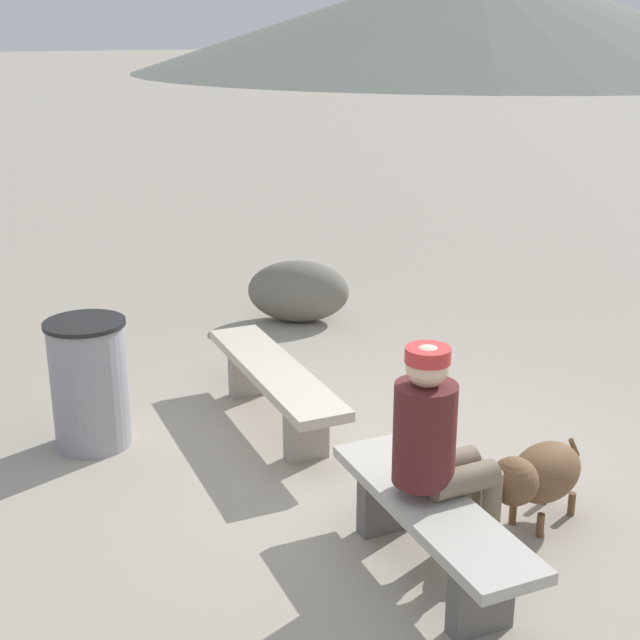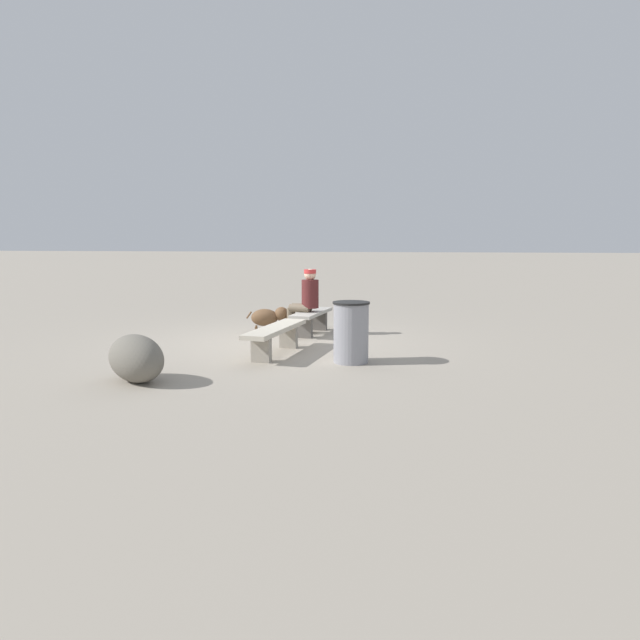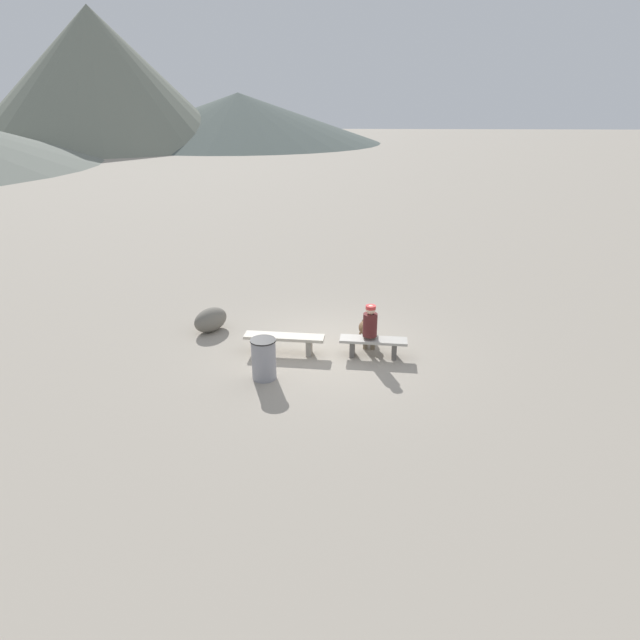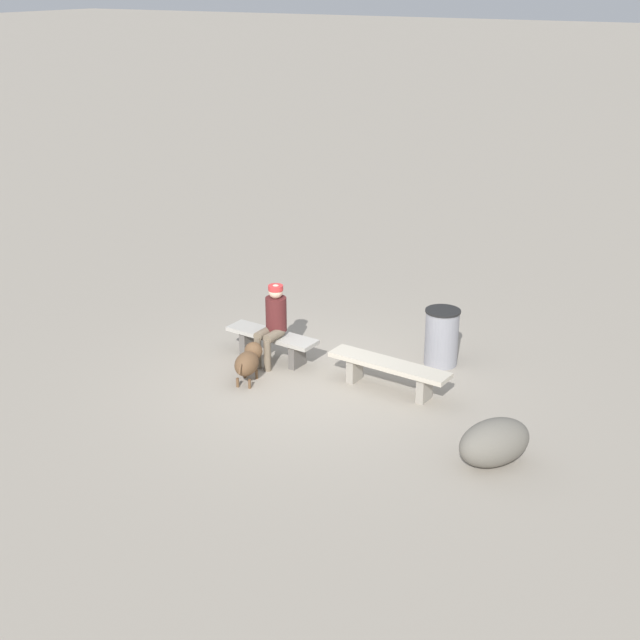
# 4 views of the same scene
# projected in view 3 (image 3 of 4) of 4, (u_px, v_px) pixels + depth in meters

# --- Properties ---
(ground) EXTENTS (210.00, 210.00, 0.06)m
(ground) POSITION_uv_depth(u_px,v_px,m) (332.00, 350.00, 12.99)
(ground) COLOR #9E9384
(bench_left) EXTENTS (1.91, 0.52, 0.45)m
(bench_left) POSITION_uv_depth(u_px,v_px,m) (284.00, 340.00, 12.63)
(bench_left) COLOR gray
(bench_left) RESTS_ON ground
(bench_right) EXTENTS (1.58, 0.52, 0.45)m
(bench_right) POSITION_uv_depth(u_px,v_px,m) (373.00, 344.00, 12.46)
(bench_right) COLOR #605B56
(bench_right) RESTS_ON ground
(seated_person) EXTENTS (0.34, 0.61, 1.27)m
(seated_person) POSITION_uv_depth(u_px,v_px,m) (370.00, 326.00, 12.39)
(seated_person) COLOR #511E1E
(seated_person) RESTS_ON ground
(dog) EXTENTS (0.47, 0.81, 0.52)m
(dog) POSITION_uv_depth(u_px,v_px,m) (367.00, 329.00, 13.24)
(dog) COLOR brown
(dog) RESTS_ON ground
(trash_bin) EXTENTS (0.55, 0.55, 0.91)m
(trash_bin) POSITION_uv_depth(u_px,v_px,m) (264.00, 359.00, 11.43)
(trash_bin) COLOR gray
(trash_bin) RESTS_ON ground
(boulder) EXTENTS (1.02, 1.15, 0.61)m
(boulder) POSITION_uv_depth(u_px,v_px,m) (211.00, 320.00, 13.86)
(boulder) COLOR #6B665B
(boulder) RESTS_ON ground
(distant_peak_0) EXTENTS (39.07, 39.07, 6.46)m
(distant_peak_0) POSITION_uv_depth(u_px,v_px,m) (239.00, 118.00, 73.76)
(distant_peak_0) COLOR #4C5651
(distant_peak_0) RESTS_ON ground
(distant_peak_1) EXTENTS (32.25, 32.25, 15.87)m
(distant_peak_1) POSITION_uv_depth(u_px,v_px,m) (97.00, 78.00, 65.26)
(distant_peak_1) COLOR gray
(distant_peak_1) RESTS_ON ground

